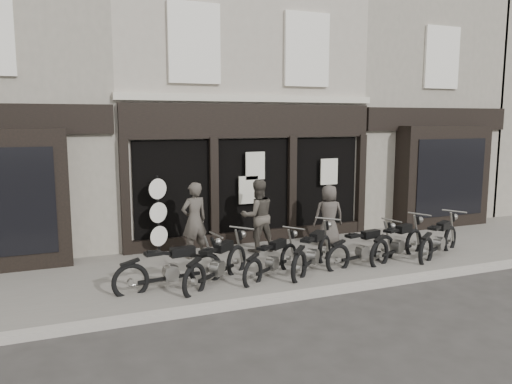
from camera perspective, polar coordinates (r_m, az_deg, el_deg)
name	(u,v)px	position (r m, az deg, el deg)	size (l,w,h in m)	color
ground_plane	(302,276)	(11.45, 5.25, -9.51)	(90.00, 90.00, 0.00)	#2D2B28
pavement	(285,263)	(12.20, 3.29, -8.06)	(30.00, 4.20, 0.12)	#646058
kerb	(330,290)	(10.39, 8.48, -11.06)	(30.00, 0.25, 0.13)	gray
central_building	(219,101)	(16.42, -4.29, 10.33)	(7.30, 6.22, 8.34)	#A9A091
neighbour_right	(383,104)	(19.29, 14.30, 9.68)	(5.60, 6.73, 8.34)	gray
motorcycle_0	(171,272)	(10.34, -9.68, -8.97)	(2.33, 0.65, 1.12)	black
motorcycle_1	(217,267)	(10.56, -4.42, -8.54)	(1.95, 1.67, 1.11)	black
motorcycle_2	(272,262)	(10.99, 1.89, -8.02)	(1.88, 1.42, 1.03)	black
motorcycle_3	(313,255)	(11.45, 6.52, -7.17)	(1.94, 1.76, 1.13)	black
motorcycle_4	(363,251)	(12.06, 12.11, -6.61)	(2.23, 0.81, 1.08)	black
motorcycle_5	(398,245)	(12.73, 15.92, -5.89)	(2.20, 1.16, 1.11)	black
motorcycle_6	(439,242)	(13.33, 20.18, -5.43)	(2.15, 1.36, 1.12)	black
man_left	(194,220)	(12.25, -7.07, -3.23)	(0.68, 0.45, 1.87)	#423C36
man_centre	(258,216)	(12.79, 0.18, -2.72)	(0.90, 0.70, 1.86)	#443F37
man_right	(329,215)	(13.57, 8.32, -2.63)	(0.80, 0.52, 1.64)	#433D38
advert_sign_post	(158,219)	(12.69, -11.10, -3.05)	(0.49, 0.33, 2.12)	black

